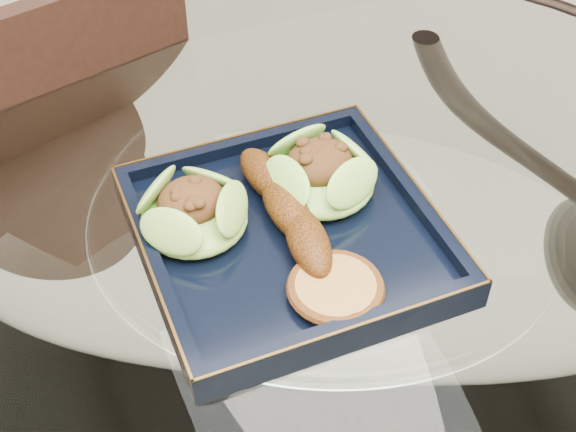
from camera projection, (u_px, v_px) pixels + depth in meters
name	position (u px, v px, depth m)	size (l,w,h in m)	color
dining_table	(318.00, 347.00, 0.88)	(1.13, 1.13, 0.77)	white
dining_chair	(130.00, 287.00, 1.09)	(0.45, 0.45, 0.87)	black
navy_plate	(288.00, 238.00, 0.76)	(0.27, 0.27, 0.02)	black
lettuce_wrap_left	(194.00, 214.00, 0.74)	(0.10, 0.10, 0.04)	#538D29
lettuce_wrap_right	(321.00, 176.00, 0.78)	(0.11, 0.11, 0.04)	#67AF33
roasted_plantain	(287.00, 208.00, 0.75)	(0.17, 0.04, 0.03)	#612F0A
crumb_patty	(335.00, 289.00, 0.69)	(0.07, 0.07, 0.01)	#AA7238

